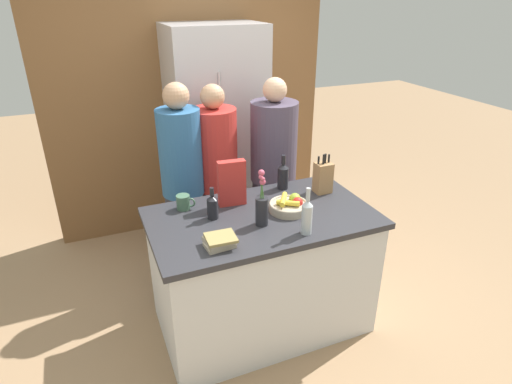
# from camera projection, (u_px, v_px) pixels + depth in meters

# --- Properties ---
(ground_plane) EXTENTS (14.00, 14.00, 0.00)m
(ground_plane) POSITION_uv_depth(u_px,v_px,m) (261.00, 321.00, 3.14)
(ground_plane) COLOR #A37F5B
(kitchen_island) EXTENTS (1.46, 0.84, 0.89)m
(kitchen_island) POSITION_uv_depth(u_px,v_px,m) (262.00, 271.00, 2.95)
(kitchen_island) COLOR silver
(kitchen_island) RESTS_ON ground_plane
(back_wall_wood) EXTENTS (2.66, 0.12, 2.60)m
(back_wall_wood) POSITION_uv_depth(u_px,v_px,m) (189.00, 95.00, 4.04)
(back_wall_wood) COLOR brown
(back_wall_wood) RESTS_ON ground_plane
(refrigerator) EXTENTS (0.82, 0.62, 1.96)m
(refrigerator) POSITION_uv_depth(u_px,v_px,m) (217.00, 137.00, 3.93)
(refrigerator) COLOR #B7B7BC
(refrigerator) RESTS_ON ground_plane
(fruit_bowl) EXTENTS (0.26, 0.26, 0.10)m
(fruit_bowl) POSITION_uv_depth(u_px,v_px,m) (290.00, 205.00, 2.80)
(fruit_bowl) COLOR tan
(fruit_bowl) RESTS_ON kitchen_island
(knife_block) EXTENTS (0.12, 0.10, 0.29)m
(knife_block) POSITION_uv_depth(u_px,v_px,m) (323.00, 177.00, 3.03)
(knife_block) COLOR #A87A4C
(knife_block) RESTS_ON kitchen_island
(flower_vase) EXTENTS (0.08, 0.08, 0.36)m
(flower_vase) POSITION_uv_depth(u_px,v_px,m) (262.00, 207.00, 2.61)
(flower_vase) COLOR #232328
(flower_vase) RESTS_ON kitchen_island
(cereal_box) EXTENTS (0.19, 0.08, 0.31)m
(cereal_box) POSITION_uv_depth(u_px,v_px,m) (232.00, 183.00, 2.84)
(cereal_box) COLOR red
(cereal_box) RESTS_ON kitchen_island
(coffee_mug) EXTENTS (0.12, 0.09, 0.10)m
(coffee_mug) POSITION_uv_depth(u_px,v_px,m) (184.00, 202.00, 2.82)
(coffee_mug) COLOR #42664C
(coffee_mug) RESTS_ON kitchen_island
(book_stack) EXTENTS (0.18, 0.17, 0.07)m
(book_stack) POSITION_uv_depth(u_px,v_px,m) (220.00, 241.00, 2.42)
(book_stack) COLOR #B7A88E
(book_stack) RESTS_ON kitchen_island
(bottle_oil) EXTENTS (0.07, 0.07, 0.30)m
(bottle_oil) POSITION_uv_depth(u_px,v_px,m) (307.00, 216.00, 2.51)
(bottle_oil) COLOR #B2BCC1
(bottle_oil) RESTS_ON kitchen_island
(bottle_vinegar) EXTENTS (0.07, 0.07, 0.21)m
(bottle_vinegar) POSITION_uv_depth(u_px,v_px,m) (213.00, 206.00, 2.69)
(bottle_vinegar) COLOR black
(bottle_vinegar) RESTS_ON kitchen_island
(bottle_wine) EXTENTS (0.08, 0.08, 0.26)m
(bottle_wine) POSITION_uv_depth(u_px,v_px,m) (283.00, 175.00, 3.09)
(bottle_wine) COLOR black
(bottle_wine) RESTS_ON kitchen_island
(person_at_sink) EXTENTS (0.32, 0.32, 1.63)m
(person_at_sink) POSITION_uv_depth(u_px,v_px,m) (182.00, 177.00, 3.24)
(person_at_sink) COLOR #383842
(person_at_sink) RESTS_ON ground_plane
(person_in_blue) EXTENTS (0.35, 0.35, 1.58)m
(person_in_blue) POSITION_uv_depth(u_px,v_px,m) (216.00, 172.00, 3.41)
(person_in_blue) COLOR #383842
(person_in_blue) RESTS_ON ground_plane
(person_in_red_tee) EXTENTS (0.38, 0.38, 1.61)m
(person_in_red_tee) POSITION_uv_depth(u_px,v_px,m) (273.00, 165.00, 3.52)
(person_in_red_tee) COLOR #383842
(person_in_red_tee) RESTS_ON ground_plane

